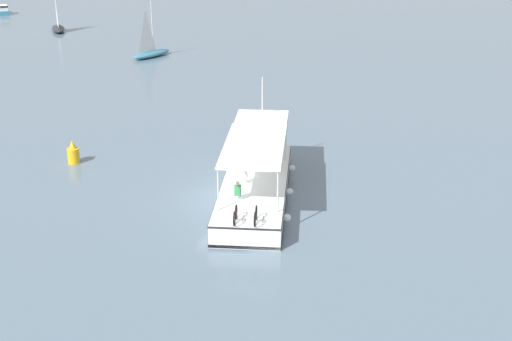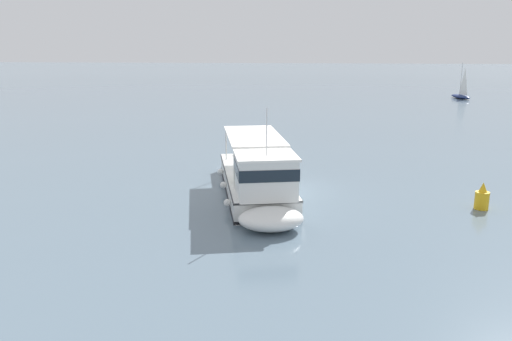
# 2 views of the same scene
# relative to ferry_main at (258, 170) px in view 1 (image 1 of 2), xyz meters

# --- Properties ---
(ground_plane) EXTENTS (400.00, 400.00, 0.00)m
(ground_plane) POSITION_rel_ferry_main_xyz_m (-1.85, 1.24, -1.02)
(ground_plane) COLOR slate
(ferry_main) EXTENTS (13.07, 5.78, 5.32)m
(ferry_main) POSITION_rel_ferry_main_xyz_m (0.00, 0.00, 0.00)
(ferry_main) COLOR white
(ferry_main) RESTS_ON ground
(motorboat_near_starboard) EXTENTS (3.56, 3.36, 1.26)m
(motorboat_near_starboard) POSITION_rel_ferry_main_xyz_m (47.21, 50.72, -0.47)
(motorboat_near_starboard) COLOR teal
(motorboat_near_starboard) RESTS_ON ground
(sailboat_far_right) EXTENTS (5.00, 2.87, 5.40)m
(sailboat_far_right) POSITION_rel_ferry_main_xyz_m (28.31, 19.78, -0.47)
(sailboat_far_right) COLOR teal
(sailboat_far_right) RESTS_ON ground
(sailboat_horizon_west) EXTENTS (4.74, 3.88, 5.40)m
(sailboat_horizon_west) POSITION_rel_ferry_main_xyz_m (37.98, 36.41, -0.47)
(sailboat_horizon_west) COLOR #232328
(sailboat_horizon_west) RESTS_ON ground
(channel_buoy) EXTENTS (0.70, 0.70, 1.40)m
(channel_buoy) POSITION_rel_ferry_main_xyz_m (0.35, 11.41, -0.45)
(channel_buoy) COLOR gold
(channel_buoy) RESTS_ON ground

